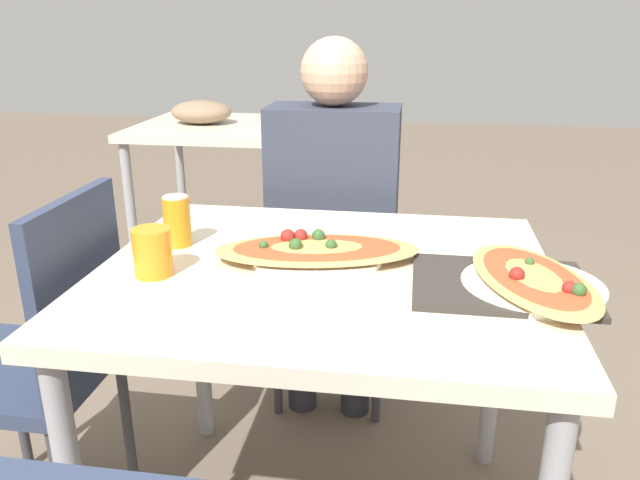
% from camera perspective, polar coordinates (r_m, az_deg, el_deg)
% --- Properties ---
extents(dining_table, '(1.01, 0.87, 0.77)m').
position_cam_1_polar(dining_table, '(1.44, 0.40, -5.71)').
color(dining_table, beige).
rests_on(dining_table, ground_plane).
extents(chair_far_seated, '(0.40, 0.40, 0.92)m').
position_cam_1_polar(chair_far_seated, '(2.21, 1.53, -1.02)').
color(chair_far_seated, '#2D3851').
rests_on(chair_far_seated, ground_plane).
extents(chair_side_left, '(0.40, 0.40, 0.92)m').
position_cam_1_polar(chair_side_left, '(1.72, -23.73, -9.28)').
color(chair_side_left, '#2D3851').
rests_on(chair_side_left, ground_plane).
extents(person_seated, '(0.42, 0.25, 1.25)m').
position_cam_1_polar(person_seated, '(2.04, 1.18, 3.58)').
color(person_seated, '#2D2D38').
rests_on(person_seated, ground_plane).
extents(pizza_main, '(0.50, 0.31, 0.06)m').
position_cam_1_polar(pizza_main, '(1.44, -0.36, -1.06)').
color(pizza_main, white).
rests_on(pizza_main, dining_table).
extents(soda_can, '(0.07, 0.07, 0.12)m').
position_cam_1_polar(soda_can, '(1.56, -12.94, 1.71)').
color(soda_can, orange).
rests_on(soda_can, dining_table).
extents(drink_glass, '(0.08, 0.08, 0.11)m').
position_cam_1_polar(drink_glass, '(1.40, -15.06, -1.07)').
color(drink_glass, orange).
rests_on(drink_glass, dining_table).
extents(serving_tray, '(0.36, 0.29, 0.01)m').
position_cam_1_polar(serving_tray, '(1.36, 16.17, -3.94)').
color(serving_tray, '#332D28').
rests_on(serving_tray, dining_table).
extents(pizza_second, '(0.32, 0.45, 0.06)m').
position_cam_1_polar(pizza_second, '(1.36, 18.92, -3.56)').
color(pizza_second, white).
rests_on(pizza_second, dining_table).
extents(background_table, '(1.10, 0.80, 0.89)m').
position_cam_1_polar(background_table, '(3.36, -7.71, 9.41)').
color(background_table, beige).
rests_on(background_table, ground_plane).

